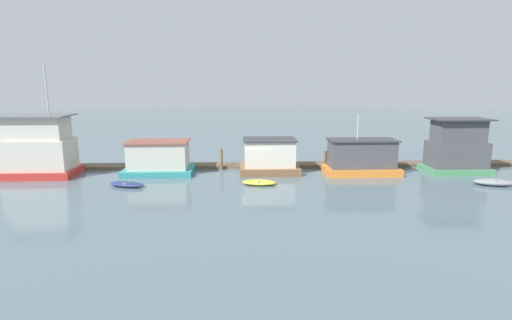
{
  "coord_description": "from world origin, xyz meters",
  "views": [
    {
      "loc": [
        -1.5,
        -34.39,
        7.97
      ],
      "look_at": [
        0.0,
        -1.0,
        1.4
      ],
      "focal_mm": 28.0,
      "sensor_mm": 36.0,
      "label": 1
    }
  ],
  "objects_px": {
    "mooring_post_near_right": "(325,160)",
    "mooring_post_far_left": "(222,159)",
    "houseboat_teal": "(159,158)",
    "dinghy_navy": "(127,184)",
    "dinghy_yellow": "(259,182)",
    "houseboat_brown": "(269,157)",
    "dinghy_grey": "(494,182)",
    "mooring_post_centre": "(353,161)",
    "houseboat_red": "(39,149)",
    "houseboat_green": "(457,148)",
    "houseboat_orange": "(361,158)"
  },
  "relations": [
    {
      "from": "dinghy_grey",
      "to": "mooring_post_centre",
      "type": "bearing_deg",
      "value": 144.39
    },
    {
      "from": "mooring_post_near_right",
      "to": "houseboat_teal",
      "type": "bearing_deg",
      "value": -175.73
    },
    {
      "from": "houseboat_brown",
      "to": "mooring_post_far_left",
      "type": "distance_m",
      "value": 4.49
    },
    {
      "from": "dinghy_navy",
      "to": "dinghy_grey",
      "type": "relative_size",
      "value": 0.96
    },
    {
      "from": "houseboat_teal",
      "to": "mooring_post_far_left",
      "type": "xyz_separation_m",
      "value": [
        5.48,
        1.13,
        -0.37
      ]
    },
    {
      "from": "houseboat_red",
      "to": "mooring_post_centre",
      "type": "height_order",
      "value": "houseboat_red"
    },
    {
      "from": "dinghy_navy",
      "to": "houseboat_teal",
      "type": "bearing_deg",
      "value": 71.28
    },
    {
      "from": "houseboat_red",
      "to": "mooring_post_near_right",
      "type": "distance_m",
      "value": 25.14
    },
    {
      "from": "houseboat_brown",
      "to": "houseboat_green",
      "type": "bearing_deg",
      "value": -2.1
    },
    {
      "from": "dinghy_yellow",
      "to": "mooring_post_near_right",
      "type": "bearing_deg",
      "value": 40.82
    },
    {
      "from": "houseboat_red",
      "to": "houseboat_brown",
      "type": "xyz_separation_m",
      "value": [
        19.69,
        0.6,
        -0.98
      ]
    },
    {
      "from": "dinghy_yellow",
      "to": "houseboat_orange",
      "type": "bearing_deg",
      "value": 20.36
    },
    {
      "from": "mooring_post_far_left",
      "to": "dinghy_grey",
      "type": "bearing_deg",
      "value": -17.21
    },
    {
      "from": "houseboat_green",
      "to": "houseboat_orange",
      "type": "bearing_deg",
      "value": -177.48
    },
    {
      "from": "houseboat_brown",
      "to": "dinghy_navy",
      "type": "distance_m",
      "value": 12.33
    },
    {
      "from": "houseboat_brown",
      "to": "mooring_post_near_right",
      "type": "xyz_separation_m",
      "value": [
        5.33,
        1.19,
        -0.55
      ]
    },
    {
      "from": "dinghy_yellow",
      "to": "houseboat_brown",
      "type": "bearing_deg",
      "value": 75.63
    },
    {
      "from": "houseboat_orange",
      "to": "mooring_post_near_right",
      "type": "bearing_deg",
      "value": 140.87
    },
    {
      "from": "dinghy_navy",
      "to": "mooring_post_centre",
      "type": "distance_m",
      "value": 20.12
    },
    {
      "from": "dinghy_grey",
      "to": "mooring_post_near_right",
      "type": "distance_m",
      "value": 13.61
    },
    {
      "from": "houseboat_orange",
      "to": "mooring_post_far_left",
      "type": "distance_m",
      "value": 12.53
    },
    {
      "from": "houseboat_teal",
      "to": "houseboat_green",
      "type": "distance_m",
      "value": 26.52
    },
    {
      "from": "dinghy_grey",
      "to": "mooring_post_far_left",
      "type": "bearing_deg",
      "value": 162.79
    },
    {
      "from": "houseboat_red",
      "to": "houseboat_teal",
      "type": "height_order",
      "value": "houseboat_red"
    },
    {
      "from": "mooring_post_centre",
      "to": "dinghy_grey",
      "type": "bearing_deg",
      "value": -35.61
    },
    {
      "from": "dinghy_grey",
      "to": "houseboat_red",
      "type": "bearing_deg",
      "value": 172.48
    },
    {
      "from": "dinghy_yellow",
      "to": "mooring_post_near_right",
      "type": "relative_size",
      "value": 1.71
    },
    {
      "from": "dinghy_yellow",
      "to": "dinghy_grey",
      "type": "relative_size",
      "value": 0.9
    },
    {
      "from": "houseboat_teal",
      "to": "mooring_post_far_left",
      "type": "distance_m",
      "value": 5.61
    },
    {
      "from": "houseboat_teal",
      "to": "mooring_post_near_right",
      "type": "distance_m",
      "value": 15.17
    },
    {
      "from": "houseboat_green",
      "to": "mooring_post_centre",
      "type": "relative_size",
      "value": 3.71
    },
    {
      "from": "houseboat_red",
      "to": "mooring_post_far_left",
      "type": "bearing_deg",
      "value": 6.64
    },
    {
      "from": "houseboat_green",
      "to": "mooring_post_far_left",
      "type": "distance_m",
      "value": 21.13
    },
    {
      "from": "houseboat_orange",
      "to": "houseboat_green",
      "type": "relative_size",
      "value": 1.18
    },
    {
      "from": "houseboat_brown",
      "to": "dinghy_grey",
      "type": "distance_m",
      "value": 18.08
    },
    {
      "from": "houseboat_teal",
      "to": "houseboat_brown",
      "type": "relative_size",
      "value": 1.15
    },
    {
      "from": "mooring_post_near_right",
      "to": "dinghy_navy",
      "type": "bearing_deg",
      "value": -160.86
    },
    {
      "from": "mooring_post_near_right",
      "to": "houseboat_red",
      "type": "bearing_deg",
      "value": -175.91
    },
    {
      "from": "houseboat_orange",
      "to": "houseboat_red",
      "type": "bearing_deg",
      "value": 179.18
    },
    {
      "from": "dinghy_yellow",
      "to": "mooring_post_far_left",
      "type": "bearing_deg",
      "value": 119.7
    },
    {
      "from": "dinghy_yellow",
      "to": "mooring_post_far_left",
      "type": "relative_size",
      "value": 1.49
    },
    {
      "from": "houseboat_brown",
      "to": "mooring_post_near_right",
      "type": "bearing_deg",
      "value": 12.56
    },
    {
      "from": "mooring_post_far_left",
      "to": "houseboat_brown",
      "type": "bearing_deg",
      "value": -15.42
    },
    {
      "from": "dinghy_navy",
      "to": "mooring_post_near_right",
      "type": "distance_m",
      "value": 17.69
    },
    {
      "from": "houseboat_teal",
      "to": "houseboat_red",
      "type": "bearing_deg",
      "value": -176.18
    },
    {
      "from": "houseboat_teal",
      "to": "dinghy_navy",
      "type": "relative_size",
      "value": 1.95
    },
    {
      "from": "houseboat_green",
      "to": "houseboat_red",
      "type": "bearing_deg",
      "value": 179.98
    },
    {
      "from": "mooring_post_near_right",
      "to": "mooring_post_far_left",
      "type": "xyz_separation_m",
      "value": [
        -9.64,
        0.0,
        0.13
      ]
    },
    {
      "from": "houseboat_brown",
      "to": "houseboat_green",
      "type": "distance_m",
      "value": 16.74
    },
    {
      "from": "houseboat_red",
      "to": "dinghy_yellow",
      "type": "distance_m",
      "value": 19.08
    }
  ]
}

